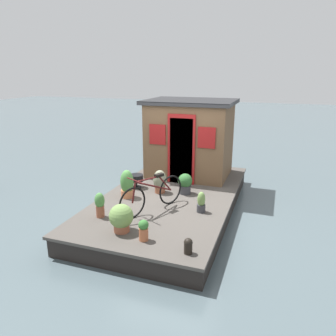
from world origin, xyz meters
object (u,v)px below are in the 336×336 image
at_px(bicycle, 152,194).
at_px(houseboat_cabin, 190,138).
at_px(potted_plant_thyme, 100,204).
at_px(potted_plant_rosemary, 144,230).
at_px(potted_plant_basil, 127,185).
at_px(charcoal_grill, 136,179).
at_px(potted_plant_ivy, 185,183).
at_px(potted_plant_lavender, 160,181).
at_px(potted_plant_mint, 201,203).
at_px(potted_plant_succulent, 121,218).
at_px(mooring_bollard, 188,245).

bearing_deg(bicycle, houseboat_cabin, -0.94).
bearing_deg(potted_plant_thyme, potted_plant_rosemary, -115.29).
relative_size(potted_plant_basil, charcoal_grill, 1.94).
height_order(bicycle, charcoal_grill, bicycle).
xyz_separation_m(houseboat_cabin, bicycle, (-2.66, 0.04, -0.69)).
xyz_separation_m(potted_plant_ivy, potted_plant_lavender, (-0.14, 0.59, 0.02)).
relative_size(bicycle, potted_plant_mint, 3.48).
xyz_separation_m(potted_plant_lavender, charcoal_grill, (0.13, 0.68, -0.04)).
distance_m(potted_plant_ivy, potted_plant_lavender, 0.61).
distance_m(potted_plant_basil, potted_plant_thyme, 1.13).
xyz_separation_m(houseboat_cabin, potted_plant_ivy, (-1.49, -0.31, -0.79)).
distance_m(potted_plant_lavender, potted_plant_mint, 1.42).
relative_size(potted_plant_lavender, potted_plant_mint, 1.26).
distance_m(potted_plant_ivy, potted_plant_succulent, 2.27).
height_order(bicycle, potted_plant_mint, bicycle).
bearing_deg(potted_plant_basil, charcoal_grill, 6.20).
bearing_deg(potted_plant_rosemary, houseboat_cabin, 4.05).
relative_size(potted_plant_rosemary, potted_plant_mint, 0.86).
height_order(potted_plant_succulent, potted_plant_mint, potted_plant_succulent).
height_order(houseboat_cabin, potted_plant_succulent, houseboat_cabin).
bearing_deg(potted_plant_mint, potted_plant_lavender, 57.76).
distance_m(potted_plant_rosemary, potted_plant_thyme, 1.32).
relative_size(bicycle, mooring_bollard, 5.79).
height_order(potted_plant_basil, charcoal_grill, potted_plant_basil).
bearing_deg(potted_plant_rosemary, potted_plant_basil, 34.23).
distance_m(potted_plant_rosemary, potted_plant_succulent, 0.54).
xyz_separation_m(potted_plant_basil, potted_plant_lavender, (0.53, -0.61, -0.03)).
bearing_deg(houseboat_cabin, potted_plant_thyme, 164.38).
xyz_separation_m(potted_plant_succulent, potted_plant_lavender, (2.07, 0.04, 0.01)).
distance_m(houseboat_cabin, mooring_bollard, 4.25).
relative_size(potted_plant_mint, mooring_bollard, 1.66).
bearing_deg(potted_plant_lavender, potted_plant_succulent, -178.88).
relative_size(potted_plant_ivy, potted_plant_lavender, 0.88).
xyz_separation_m(potted_plant_mint, mooring_bollard, (-1.62, -0.19, -0.06)).
height_order(potted_plant_rosemary, potted_plant_thyme, potted_plant_thyme).
bearing_deg(potted_plant_ivy, potted_plant_thyme, 145.59).
bearing_deg(charcoal_grill, potted_plant_lavender, -100.78).
bearing_deg(mooring_bollard, houseboat_cabin, 15.55).
bearing_deg(houseboat_cabin, potted_plant_ivy, -168.07).
bearing_deg(mooring_bollard, potted_plant_succulent, 77.14).
bearing_deg(potted_plant_rosemary, potted_plant_succulent, 72.54).
height_order(bicycle, potted_plant_ivy, bicycle).
bearing_deg(potted_plant_ivy, mooring_bollard, -162.37).
bearing_deg(potted_plant_ivy, potted_plant_succulent, 166.04).
bearing_deg(potted_plant_lavender, mooring_bollard, -149.71).
relative_size(houseboat_cabin, potted_plant_mint, 5.31).
xyz_separation_m(potted_plant_lavender, potted_plant_mint, (-0.76, -1.20, -0.08)).
relative_size(houseboat_cabin, potted_plant_thyme, 4.57).
bearing_deg(mooring_bollard, potted_plant_ivy, 17.63).
bearing_deg(potted_plant_succulent, mooring_bollard, -102.86).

